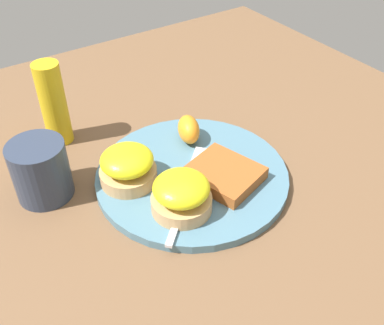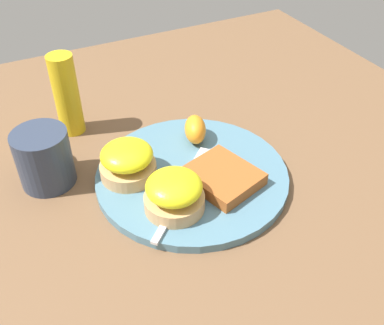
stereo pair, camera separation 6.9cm
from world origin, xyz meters
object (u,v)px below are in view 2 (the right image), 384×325
at_px(sandwich_benedict_left, 127,161).
at_px(condiment_bottle, 67,95).
at_px(cup, 44,158).
at_px(fork, 187,185).
at_px(hashbrown_patty, 222,177).
at_px(orange_wedge, 195,129).
at_px(sandwich_benedict_right, 174,193).

height_order(sandwich_benedict_left, condiment_bottle, condiment_bottle).
xyz_separation_m(cup, condiment_bottle, (0.12, -0.07, 0.03)).
distance_m(fork, condiment_bottle, 0.27).
bearing_deg(fork, sandwich_benedict_left, 47.71).
distance_m(sandwich_benedict_left, hashbrown_patty, 0.15).
distance_m(hashbrown_patty, orange_wedge, 0.12).
relative_size(sandwich_benedict_left, cup, 0.77).
xyz_separation_m(sandwich_benedict_right, cup, (0.16, 0.15, 0.00)).
bearing_deg(sandwich_benedict_right, condiment_bottle, 15.53).
relative_size(fork, cup, 1.49).
height_order(sandwich_benedict_right, fork, sandwich_benedict_right).
relative_size(sandwich_benedict_left, orange_wedge, 1.46).
relative_size(sandwich_benedict_right, hashbrown_patty, 0.84).
distance_m(hashbrown_patty, fork, 0.05).
bearing_deg(cup, fork, -124.14).
bearing_deg(hashbrown_patty, cup, 59.50).
distance_m(hashbrown_patty, condiment_bottle, 0.31).
bearing_deg(condiment_bottle, hashbrown_patty, -147.40).
xyz_separation_m(sandwich_benedict_right, orange_wedge, (0.13, -0.10, -0.01)).
height_order(fork, condiment_bottle, condiment_bottle).
distance_m(orange_wedge, fork, 0.12).
relative_size(hashbrown_patty, cup, 0.91).
bearing_deg(fork, orange_wedge, -32.47).
xyz_separation_m(sandwich_benedict_left, sandwich_benedict_right, (-0.10, -0.03, 0.00)).
bearing_deg(condiment_bottle, sandwich_benedict_left, -166.68).
height_order(orange_wedge, fork, orange_wedge).
height_order(sandwich_benedict_right, hashbrown_patty, sandwich_benedict_right).
relative_size(sandwich_benedict_right, orange_wedge, 1.46).
bearing_deg(orange_wedge, cup, 84.61).
bearing_deg(cup, sandwich_benedict_right, -136.84).
xyz_separation_m(hashbrown_patty, cup, (0.14, 0.24, 0.02)).
relative_size(sandwich_benedict_left, hashbrown_patty, 0.84).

